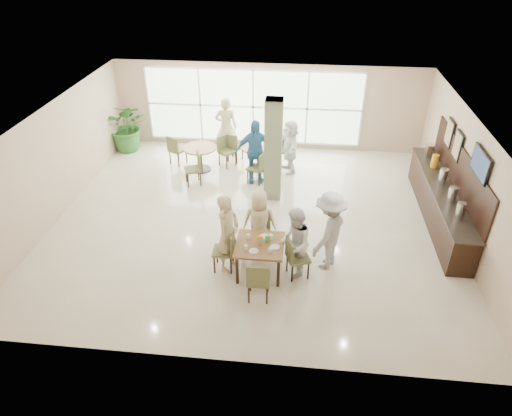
# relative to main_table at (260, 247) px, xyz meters

# --- Properties ---
(ground) EXTENTS (10.00, 10.00, 0.00)m
(ground) POSITION_rel_main_table_xyz_m (-0.37, 2.05, -0.66)
(ground) COLOR beige
(ground) RESTS_ON ground
(room_shell) EXTENTS (10.00, 10.00, 10.00)m
(room_shell) POSITION_rel_main_table_xyz_m (-0.37, 2.05, 1.04)
(room_shell) COLOR white
(room_shell) RESTS_ON ground
(window_bank) EXTENTS (7.00, 0.04, 7.00)m
(window_bank) POSITION_rel_main_table_xyz_m (-0.87, 6.51, 0.74)
(window_bank) COLOR silver
(window_bank) RESTS_ON ground
(column) EXTENTS (0.45, 0.45, 2.80)m
(column) POSITION_rel_main_table_xyz_m (0.03, 3.25, 0.74)
(column) COLOR #757B56
(column) RESTS_ON ground
(main_table) EXTENTS (1.02, 1.02, 0.75)m
(main_table) POSITION_rel_main_table_xyz_m (0.00, 0.00, 0.00)
(main_table) COLOR brown
(main_table) RESTS_ON ground
(round_table_left) EXTENTS (1.01, 1.01, 0.75)m
(round_table_left) POSITION_rel_main_table_xyz_m (-2.29, 4.64, -0.11)
(round_table_left) COLOR brown
(round_table_left) RESTS_ON ground
(round_table_right) EXTENTS (1.11, 1.11, 0.75)m
(round_table_right) POSITION_rel_main_table_xyz_m (-0.53, 4.91, -0.09)
(round_table_right) COLOR brown
(round_table_right) RESTS_ON ground
(chairs_main_table) EXTENTS (2.13, 2.05, 0.95)m
(chairs_main_table) POSITION_rel_main_table_xyz_m (0.01, -0.01, -0.19)
(chairs_main_table) COLOR brown
(chairs_main_table) RESTS_ON ground
(chairs_table_left) EXTENTS (2.19, 1.89, 0.95)m
(chairs_table_left) POSITION_rel_main_table_xyz_m (-2.30, 4.57, -0.19)
(chairs_table_left) COLOR brown
(chairs_table_left) RESTS_ON ground
(chairs_table_right) EXTENTS (2.19, 1.95, 0.95)m
(chairs_table_right) POSITION_rel_main_table_xyz_m (-0.52, 4.91, -0.19)
(chairs_table_right) COLOR brown
(chairs_table_right) RESTS_ON ground
(tabletop_clutter) EXTENTS (0.74, 0.73, 0.21)m
(tabletop_clutter) POSITION_rel_main_table_xyz_m (0.03, -0.01, 0.15)
(tabletop_clutter) COLOR white
(tabletop_clutter) RESTS_ON main_table
(buffet_counter) EXTENTS (0.64, 4.70, 1.95)m
(buffet_counter) POSITION_rel_main_table_xyz_m (4.33, 2.56, -0.11)
(buffet_counter) COLOR black
(buffet_counter) RESTS_ON ground
(wall_tv) EXTENTS (0.06, 1.00, 0.58)m
(wall_tv) POSITION_rel_main_table_xyz_m (4.56, 1.45, 1.49)
(wall_tv) COLOR black
(wall_tv) RESTS_ON ground
(framed_art_a) EXTENTS (0.05, 0.55, 0.70)m
(framed_art_a) POSITION_rel_main_table_xyz_m (4.57, 3.05, 1.19)
(framed_art_a) COLOR black
(framed_art_a) RESTS_ON ground
(framed_art_b) EXTENTS (0.05, 0.55, 0.70)m
(framed_art_b) POSITION_rel_main_table_xyz_m (4.57, 3.85, 1.19)
(framed_art_b) COLOR black
(framed_art_b) RESTS_ON ground
(potted_plant) EXTENTS (1.51, 1.51, 1.66)m
(potted_plant) POSITION_rel_main_table_xyz_m (-4.95, 5.83, 0.17)
(potted_plant) COLOR #2D6729
(potted_plant) RESTS_ON ground
(teen_left) EXTENTS (0.64, 0.77, 1.81)m
(teen_left) POSITION_rel_main_table_xyz_m (-0.69, 0.10, 0.24)
(teen_left) COLOR #C7B284
(teen_left) RESTS_ON ground
(teen_far) EXTENTS (0.78, 0.46, 1.55)m
(teen_far) POSITION_rel_main_table_xyz_m (-0.09, 0.80, 0.11)
(teen_far) COLOR #C7B284
(teen_far) RESTS_ON ground
(teen_right) EXTENTS (0.67, 0.83, 1.62)m
(teen_right) POSITION_rel_main_table_xyz_m (0.73, 0.03, 0.14)
(teen_right) COLOR white
(teen_right) RESTS_ON ground
(teen_standing) EXTENTS (1.15, 1.37, 1.84)m
(teen_standing) POSITION_rel_main_table_xyz_m (1.45, 0.40, 0.25)
(teen_standing) COLOR #AFAFB2
(teen_standing) RESTS_ON ground
(adult_a) EXTENTS (1.23, 0.88, 1.88)m
(adult_a) POSITION_rel_main_table_xyz_m (-0.56, 4.11, 0.28)
(adult_a) COLOR teal
(adult_a) RESTS_ON ground
(adult_b) EXTENTS (1.07, 1.63, 1.62)m
(adult_b) POSITION_rel_main_table_xyz_m (0.42, 4.86, 0.15)
(adult_b) COLOR white
(adult_b) RESTS_ON ground
(adult_standing) EXTENTS (0.73, 0.50, 1.95)m
(adult_standing) POSITION_rel_main_table_xyz_m (-1.65, 5.75, 0.31)
(adult_standing) COLOR #C7B284
(adult_standing) RESTS_ON ground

